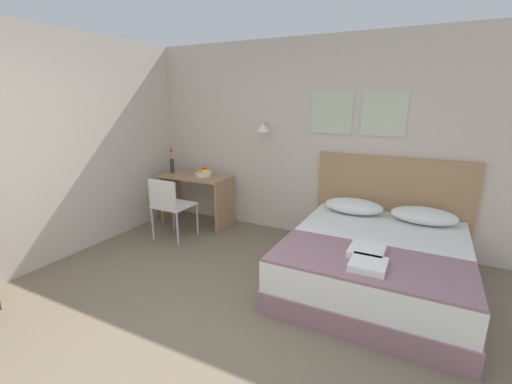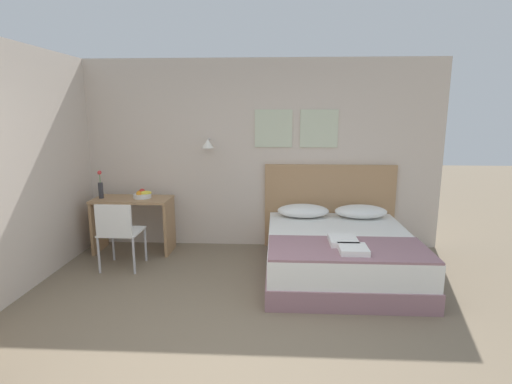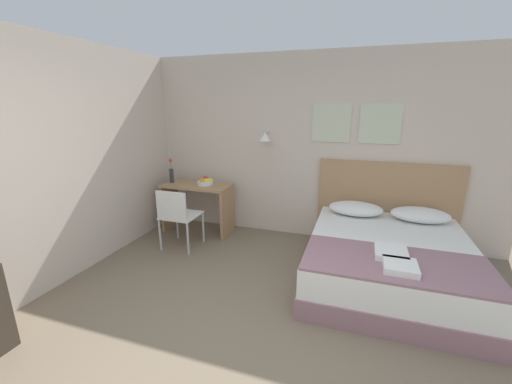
{
  "view_description": "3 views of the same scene",
  "coord_description": "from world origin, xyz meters",
  "px_view_note": "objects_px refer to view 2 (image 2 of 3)",
  "views": [
    {
      "loc": [
        1.52,
        -1.55,
        1.88
      ],
      "look_at": [
        -0.01,
        1.45,
        0.96
      ],
      "focal_mm": 24.0,
      "sensor_mm": 36.0,
      "label": 1
    },
    {
      "loc": [
        0.4,
        -2.74,
        1.94
      ],
      "look_at": [
        0.17,
        1.69,
        1.04
      ],
      "focal_mm": 28.0,
      "sensor_mm": 36.0,
      "label": 2
    },
    {
      "loc": [
        0.76,
        -1.62,
        1.94
      ],
      "look_at": [
        -0.39,
        1.83,
        0.93
      ],
      "focal_mm": 22.0,
      "sensor_mm": 36.0,
      "label": 3
    }
  ],
  "objects_px": {
    "pillow_right": "(361,211)",
    "bed": "(339,254)",
    "desk_chair": "(118,230)",
    "headboard": "(329,206)",
    "throw_blanket": "(348,249)",
    "fruit_bowl": "(142,195)",
    "pillow_left": "(303,211)",
    "folded_towel_near_foot": "(343,241)",
    "folded_towel_mid_bed": "(353,249)",
    "flower_vase": "(101,187)",
    "desk": "(133,215)"
  },
  "relations": [
    {
      "from": "throw_blanket",
      "to": "fruit_bowl",
      "type": "xyz_separation_m",
      "value": [
        -2.6,
        1.28,
        0.28
      ]
    },
    {
      "from": "throw_blanket",
      "to": "fruit_bowl",
      "type": "relative_size",
      "value": 6.43
    },
    {
      "from": "pillow_right",
      "to": "throw_blanket",
      "type": "relative_size",
      "value": 0.42
    },
    {
      "from": "bed",
      "to": "throw_blanket",
      "type": "distance_m",
      "value": 0.63
    },
    {
      "from": "pillow_right",
      "to": "desk_chair",
      "type": "relative_size",
      "value": 0.82
    },
    {
      "from": "pillow_right",
      "to": "folded_towel_mid_bed",
      "type": "height_order",
      "value": "pillow_right"
    },
    {
      "from": "throw_blanket",
      "to": "folded_towel_mid_bed",
      "type": "bearing_deg",
      "value": -80.01
    },
    {
      "from": "headboard",
      "to": "throw_blanket",
      "type": "height_order",
      "value": "headboard"
    },
    {
      "from": "pillow_left",
      "to": "pillow_right",
      "type": "bearing_deg",
      "value": 0.0
    },
    {
      "from": "pillow_left",
      "to": "desk_chair",
      "type": "bearing_deg",
      "value": -162.24
    },
    {
      "from": "pillow_right",
      "to": "throw_blanket",
      "type": "distance_m",
      "value": 1.36
    },
    {
      "from": "folded_towel_mid_bed",
      "to": "flower_vase",
      "type": "bearing_deg",
      "value": 156.78
    },
    {
      "from": "bed",
      "to": "folded_towel_mid_bed",
      "type": "distance_m",
      "value": 0.78
    },
    {
      "from": "folded_towel_near_foot",
      "to": "folded_towel_mid_bed",
      "type": "relative_size",
      "value": 1.19
    },
    {
      "from": "headboard",
      "to": "throw_blanket",
      "type": "relative_size",
      "value": 1.1
    },
    {
      "from": "headboard",
      "to": "desk_chair",
      "type": "height_order",
      "value": "headboard"
    },
    {
      "from": "headboard",
      "to": "flower_vase",
      "type": "xyz_separation_m",
      "value": [
        -3.16,
        -0.36,
        0.31
      ]
    },
    {
      "from": "pillow_right",
      "to": "pillow_left",
      "type": "bearing_deg",
      "value": 180.0
    },
    {
      "from": "pillow_left",
      "to": "fruit_bowl",
      "type": "relative_size",
      "value": 2.7
    },
    {
      "from": "bed",
      "to": "folded_towel_near_foot",
      "type": "distance_m",
      "value": 0.54
    },
    {
      "from": "pillow_left",
      "to": "flower_vase",
      "type": "distance_m",
      "value": 2.79
    },
    {
      "from": "headboard",
      "to": "desk_chair",
      "type": "xyz_separation_m",
      "value": [
        -2.68,
        -1.02,
        -0.08
      ]
    },
    {
      "from": "folded_towel_near_foot",
      "to": "folded_towel_mid_bed",
      "type": "xyz_separation_m",
      "value": [
        0.06,
        -0.28,
        0.0
      ]
    },
    {
      "from": "headboard",
      "to": "desk",
      "type": "height_order",
      "value": "headboard"
    },
    {
      "from": "fruit_bowl",
      "to": "folded_towel_mid_bed",
      "type": "bearing_deg",
      "value": -28.31
    },
    {
      "from": "throw_blanket",
      "to": "desk_chair",
      "type": "height_order",
      "value": "desk_chair"
    },
    {
      "from": "headboard",
      "to": "pillow_left",
      "type": "height_order",
      "value": "headboard"
    },
    {
      "from": "folded_towel_near_foot",
      "to": "desk",
      "type": "height_order",
      "value": "desk"
    },
    {
      "from": "pillow_right",
      "to": "desk_chair",
      "type": "bearing_deg",
      "value": -166.57
    },
    {
      "from": "pillow_right",
      "to": "fruit_bowl",
      "type": "relative_size",
      "value": 2.7
    },
    {
      "from": "throw_blanket",
      "to": "desk_chair",
      "type": "distance_m",
      "value": 2.74
    },
    {
      "from": "pillow_right",
      "to": "bed",
      "type": "bearing_deg",
      "value": -118.11
    },
    {
      "from": "bed",
      "to": "pillow_right",
      "type": "distance_m",
      "value": 0.9
    },
    {
      "from": "pillow_right",
      "to": "folded_towel_near_foot",
      "type": "distance_m",
      "value": 1.24
    },
    {
      "from": "throw_blanket",
      "to": "pillow_left",
      "type": "bearing_deg",
      "value": 106.67
    },
    {
      "from": "folded_towel_mid_bed",
      "to": "desk",
      "type": "height_order",
      "value": "desk"
    },
    {
      "from": "folded_towel_near_foot",
      "to": "bed",
      "type": "bearing_deg",
      "value": 85.74
    },
    {
      "from": "headboard",
      "to": "pillow_right",
      "type": "distance_m",
      "value": 0.48
    },
    {
      "from": "pillow_left",
      "to": "fruit_bowl",
      "type": "height_order",
      "value": "fruit_bowl"
    },
    {
      "from": "pillow_left",
      "to": "desk_chair",
      "type": "distance_m",
      "value": 2.41
    },
    {
      "from": "fruit_bowl",
      "to": "desk",
      "type": "bearing_deg",
      "value": -168.38
    },
    {
      "from": "throw_blanket",
      "to": "pillow_right",
      "type": "bearing_deg",
      "value": 73.33
    },
    {
      "from": "pillow_left",
      "to": "folded_towel_near_foot",
      "type": "xyz_separation_m",
      "value": [
        0.36,
        -1.16,
        -0.03
      ]
    },
    {
      "from": "folded_towel_mid_bed",
      "to": "flower_vase",
      "type": "distance_m",
      "value": 3.48
    },
    {
      "from": "folded_towel_mid_bed",
      "to": "desk",
      "type": "xyz_separation_m",
      "value": [
        -2.76,
        1.39,
        -0.05
      ]
    },
    {
      "from": "pillow_left",
      "to": "headboard",
      "type": "bearing_deg",
      "value": 36.28
    },
    {
      "from": "bed",
      "to": "fruit_bowl",
      "type": "relative_size",
      "value": 7.61
    },
    {
      "from": "bed",
      "to": "fruit_bowl",
      "type": "xyz_separation_m",
      "value": [
        -2.6,
        0.71,
        0.55
      ]
    },
    {
      "from": "folded_towel_near_foot",
      "to": "desk",
      "type": "distance_m",
      "value": 2.93
    },
    {
      "from": "desk_chair",
      "to": "flower_vase",
      "type": "distance_m",
      "value": 0.91
    }
  ]
}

